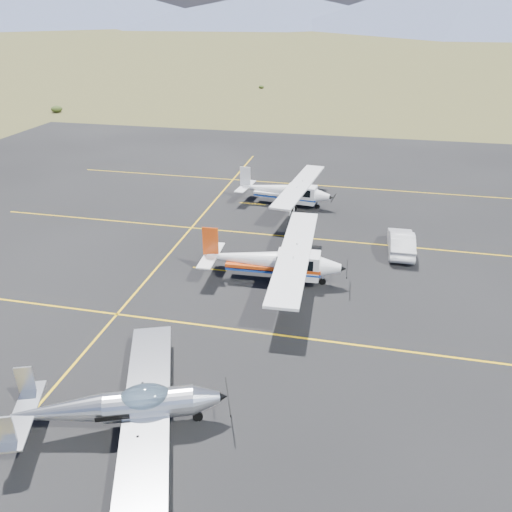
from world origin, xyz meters
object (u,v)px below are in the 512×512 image
at_px(aircraft_low_wing, 125,406).
at_px(sedan, 401,242).
at_px(aircraft_plain, 286,190).
at_px(aircraft_cessna, 274,260).

distance_m(aircraft_low_wing, sedan, 19.55).
height_order(aircraft_low_wing, aircraft_plain, aircraft_plain).
height_order(aircraft_cessna, aircraft_plain, aircraft_cessna).
relative_size(aircraft_cessna, sedan, 2.74).
distance_m(aircraft_plain, sedan, 10.54).
xyz_separation_m(aircraft_plain, sedan, (8.19, -6.62, -0.49)).
bearing_deg(aircraft_low_wing, aircraft_plain, 65.00).
height_order(aircraft_low_wing, sedan, aircraft_low_wing).
xyz_separation_m(aircraft_low_wing, aircraft_cessna, (3.04, 11.70, 0.25)).
bearing_deg(aircraft_plain, sedan, -32.53).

